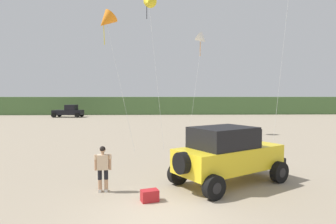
{
  "coord_description": "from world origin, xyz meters",
  "views": [
    {
      "loc": [
        -0.03,
        -8.15,
        3.49
      ],
      "look_at": [
        0.43,
        3.7,
        2.8
      ],
      "focal_mm": 31.19,
      "sensor_mm": 36.0,
      "label": 1
    }
  ],
  "objects": [
    {
      "name": "kite_orange_streamer",
      "position": [
        -0.62,
        14.16,
        10.45
      ],
      "size": [
        1.75,
        5.18,
        11.17
      ],
      "color": "yellow",
      "rests_on": "ground_plane"
    },
    {
      "name": "kite_green_box",
      "position": [
        -3.59,
        12.87,
        8.73
      ],
      "size": [
        3.12,
        4.0,
        9.56
      ],
      "color": "orange",
      "rests_on": "ground_plane"
    },
    {
      "name": "kite_white_parafoil",
      "position": [
        3.92,
        17.47,
        8.4
      ],
      "size": [
        2.4,
        4.9,
        9.12
      ],
      "color": "white",
      "rests_on": "ground_plane"
    },
    {
      "name": "ground_plane",
      "position": [
        0.0,
        0.0,
        0.0
      ],
      "size": [
        220.0,
        220.0,
        0.0
      ],
      "primitive_type": "plane",
      "color": "gray"
    },
    {
      "name": "jeep",
      "position": [
        2.77,
        3.09,
        1.2
      ],
      "size": [
        4.97,
        4.27,
        2.26
      ],
      "color": "yellow",
      "rests_on": "ground_plane"
    },
    {
      "name": "cooler_box",
      "position": [
        -0.27,
        1.27,
        0.19
      ],
      "size": [
        0.65,
        0.52,
        0.38
      ],
      "primitive_type": "cube",
      "rotation": [
        0.0,
        0.0,
        0.32
      ],
      "color": "#B21E23",
      "rests_on": "ground_plane"
    },
    {
      "name": "person_watching",
      "position": [
        -1.97,
        2.28,
        0.94
      ],
      "size": [
        0.62,
        0.33,
        1.67
      ],
      "color": "tan",
      "rests_on": "ground_plane"
    },
    {
      "name": "distant_pickup",
      "position": [
        -14.02,
        38.72,
        0.94
      ],
      "size": [
        4.74,
        2.73,
        1.98
      ],
      "color": "black",
      "rests_on": "ground_plane"
    },
    {
      "name": "dune_ridge",
      "position": [
        1.24,
        47.22,
        1.59
      ],
      "size": [
        90.0,
        6.77,
        3.18
      ],
      "primitive_type": "cube",
      "color": "#4C703D",
      "rests_on": "ground_plane"
    }
  ]
}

